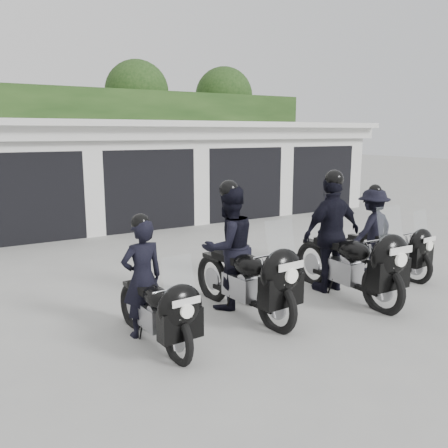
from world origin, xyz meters
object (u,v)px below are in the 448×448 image
police_bike_c (340,241)px  police_bike_b (237,256)px  police_bike_d (379,235)px  police_bike_a (152,292)px

police_bike_c → police_bike_b: bearing=174.1°
police_bike_b → police_bike_d: (3.41, 0.28, -0.11)m
police_bike_b → police_bike_d: police_bike_b is taller
police_bike_a → police_bike_b: bearing=10.2°
police_bike_c → police_bike_d: 1.64m
police_bike_d → police_bike_b: bearing=179.0°
police_bike_a → police_bike_b: (1.51, 0.37, 0.18)m
police_bike_a → police_bike_d: bearing=3.9°
police_bike_a → police_bike_c: police_bike_c is taller
police_bike_a → police_bike_d: 4.96m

